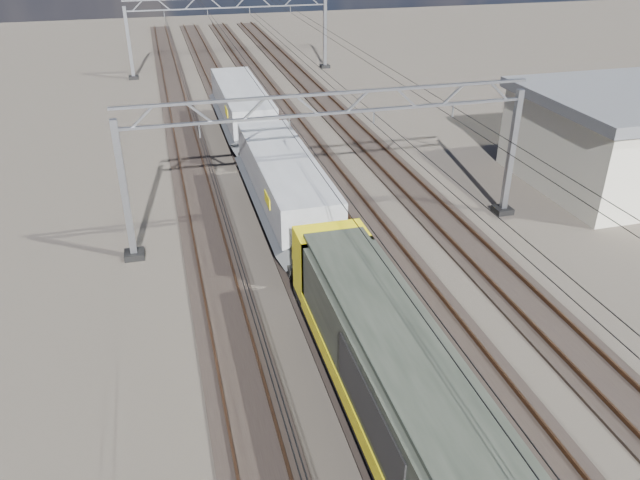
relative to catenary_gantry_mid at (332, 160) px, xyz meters
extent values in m
plane|color=black|center=(0.00, -4.00, -3.91)|extent=(160.00, 160.00, 0.00)
cube|color=black|center=(-6.00, -4.00, -3.85)|extent=(2.60, 140.00, 0.12)
cube|color=#503320|center=(-6.72, -4.00, -3.69)|extent=(0.08, 140.00, 0.16)
cube|color=#503320|center=(-5.28, -4.00, -3.69)|extent=(0.08, 140.00, 0.16)
cube|color=black|center=(-2.00, -4.00, -3.85)|extent=(2.60, 140.00, 0.12)
cube|color=#503320|center=(-2.72, -4.00, -3.69)|extent=(0.08, 140.00, 0.16)
cube|color=#503320|center=(-1.28, -4.00, -3.69)|extent=(0.08, 140.00, 0.16)
cube|color=black|center=(2.00, -4.00, -3.85)|extent=(2.60, 140.00, 0.12)
cube|color=#503320|center=(1.28, -4.00, -3.69)|extent=(0.08, 140.00, 0.16)
cube|color=#503320|center=(2.72, -4.00, -3.69)|extent=(0.08, 140.00, 0.16)
cube|color=black|center=(6.00, -4.00, -3.85)|extent=(2.60, 140.00, 0.12)
cube|color=#503320|center=(5.28, -4.00, -3.69)|extent=(0.08, 140.00, 0.16)
cube|color=#503320|center=(6.72, -4.00, -3.69)|extent=(0.08, 140.00, 0.16)
cube|color=gray|center=(-9.50, 0.00, -0.61)|extent=(0.30, 0.30, 6.60)
cube|color=gray|center=(9.50, 0.00, -0.61)|extent=(0.30, 0.30, 6.60)
cube|color=black|center=(-9.50, 0.00, -3.76)|extent=(0.90, 0.90, 0.30)
cube|color=black|center=(9.50, 0.00, -3.76)|extent=(0.90, 0.90, 0.30)
cube|color=gray|center=(0.00, 0.00, 3.14)|extent=(19.30, 0.18, 0.12)
cube|color=gray|center=(0.00, 0.00, 2.24)|extent=(19.30, 0.18, 0.12)
cube|color=gray|center=(-8.31, 0.00, 2.69)|extent=(1.03, 0.10, 0.94)
cube|color=gray|center=(-5.94, 0.00, 2.69)|extent=(1.03, 0.10, 0.94)
cube|color=gray|center=(-3.56, 0.00, 2.69)|extent=(1.03, 0.10, 0.94)
cube|color=gray|center=(-1.19, 0.00, 2.69)|extent=(1.03, 0.10, 0.94)
cube|color=gray|center=(1.19, 0.00, 2.69)|extent=(1.03, 0.10, 0.94)
cube|color=gray|center=(3.56, 0.00, 2.69)|extent=(1.03, 0.10, 0.94)
cube|color=gray|center=(5.94, 0.00, 2.69)|extent=(1.03, 0.10, 0.94)
cube|color=gray|center=(8.31, 0.00, 2.69)|extent=(1.03, 0.10, 0.94)
cube|color=gray|center=(-6.00, 0.00, 1.92)|extent=(0.06, 0.06, 0.65)
cube|color=gray|center=(-2.00, 0.00, 1.92)|extent=(0.06, 0.06, 0.65)
cube|color=gray|center=(2.00, 0.00, 1.92)|extent=(0.06, 0.06, 0.65)
cube|color=gray|center=(6.00, 0.00, 1.92)|extent=(0.06, 0.06, 0.65)
cube|color=gray|center=(-9.50, 36.00, -0.61)|extent=(0.30, 0.30, 6.60)
cube|color=gray|center=(9.50, 36.00, -0.61)|extent=(0.30, 0.30, 6.60)
cube|color=black|center=(-9.50, 36.00, -3.76)|extent=(0.90, 0.90, 0.30)
cube|color=black|center=(9.50, 36.00, -3.76)|extent=(0.90, 0.90, 0.30)
cube|color=gray|center=(0.00, 36.00, 2.24)|extent=(19.30, 0.18, 0.12)
cube|color=gray|center=(-8.31, 36.00, 2.69)|extent=(1.03, 0.10, 0.94)
cube|color=gray|center=(-5.94, 36.00, 2.69)|extent=(1.03, 0.10, 0.94)
cube|color=gray|center=(-3.56, 36.00, 2.69)|extent=(1.03, 0.10, 0.94)
cube|color=gray|center=(-1.19, 36.00, 2.69)|extent=(1.03, 0.10, 0.94)
cube|color=gray|center=(1.19, 36.00, 2.69)|extent=(1.03, 0.10, 0.94)
cube|color=gray|center=(3.56, 36.00, 2.69)|extent=(1.03, 0.10, 0.94)
cube|color=gray|center=(5.94, 36.00, 2.69)|extent=(1.03, 0.10, 0.94)
cube|color=gray|center=(8.31, 36.00, 2.69)|extent=(1.03, 0.10, 0.94)
cube|color=gray|center=(-6.00, 36.00, 1.92)|extent=(0.06, 0.06, 0.65)
cube|color=gray|center=(-2.00, 36.00, 1.92)|extent=(0.06, 0.06, 0.65)
cube|color=gray|center=(2.00, 36.00, 1.92)|extent=(0.06, 0.06, 0.65)
cube|color=gray|center=(6.00, 36.00, 1.92)|extent=(0.06, 0.06, 0.65)
cylinder|color=black|center=(-6.00, 4.00, 1.59)|extent=(0.03, 140.00, 0.03)
cylinder|color=black|center=(-6.00, 4.00, 2.09)|extent=(0.03, 140.00, 0.03)
cylinder|color=black|center=(-2.00, 4.00, 1.59)|extent=(0.03, 140.00, 0.03)
cylinder|color=black|center=(-2.00, 4.00, 2.09)|extent=(0.03, 140.00, 0.03)
cylinder|color=black|center=(2.00, 4.00, 1.59)|extent=(0.03, 140.00, 0.03)
cylinder|color=black|center=(2.00, 4.00, 2.09)|extent=(0.03, 140.00, 0.03)
cylinder|color=black|center=(6.00, 4.00, 1.59)|extent=(0.03, 140.00, 0.03)
cylinder|color=black|center=(6.00, 4.00, 2.09)|extent=(0.03, 140.00, 0.03)
cube|color=black|center=(-2.00, -9.73, -3.16)|extent=(2.20, 3.60, 0.60)
cube|color=black|center=(-2.00, -16.23, -2.78)|extent=(2.65, 20.00, 0.25)
cube|color=#252922|center=(-2.00, -16.23, -1.36)|extent=(2.65, 17.00, 2.60)
cube|color=yellow|center=(-3.34, -16.23, -2.36)|extent=(0.04, 17.00, 0.60)
cube|color=yellow|center=(-0.66, -16.23, -2.36)|extent=(0.04, 17.00, 0.60)
cube|color=black|center=(-3.35, -15.23, -1.01)|extent=(0.05, 5.00, 1.40)
cube|color=black|center=(-0.65, -15.23, -1.01)|extent=(0.05, 5.00, 1.40)
cube|color=#252922|center=(-2.00, -16.23, 0.01)|extent=(2.25, 18.00, 0.15)
cube|color=yellow|center=(-2.00, -7.13, -1.36)|extent=(2.65, 1.80, 2.60)
cube|color=yellow|center=(-2.00, -6.18, -0.86)|extent=(2.60, 0.46, 1.52)
cube|color=black|center=(-2.55, -6.08, -0.76)|extent=(0.85, 0.08, 0.75)
cube|color=black|center=(-1.45, -6.08, -0.76)|extent=(0.85, 0.08, 0.75)
cylinder|color=black|center=(-2.85, -5.93, -2.76)|extent=(0.36, 0.50, 0.36)
cylinder|color=black|center=(-1.15, -5.93, -2.76)|extent=(0.36, 0.50, 0.36)
cylinder|color=white|center=(-2.60, -6.03, -2.16)|extent=(0.20, 0.08, 0.20)
cylinder|color=white|center=(-1.40, -6.03, -2.16)|extent=(0.20, 0.08, 0.20)
cube|color=black|center=(-2.00, -3.03, -3.19)|extent=(2.20, 2.60, 0.55)
cube|color=black|center=(-2.00, 5.97, -3.19)|extent=(2.20, 2.60, 0.55)
cube|color=black|center=(-2.00, 1.47, -2.83)|extent=(2.40, 13.00, 0.20)
cube|color=gray|center=(-2.00, 1.47, -1.11)|extent=(2.80, 12.00, 1.80)
cube|color=#414448|center=(-2.95, 1.47, -2.36)|extent=(1.48, 12.00, 1.36)
cube|color=#414448|center=(-1.05, 1.47, -2.36)|extent=(1.48, 12.00, 1.36)
cube|color=yellow|center=(-3.42, -1.53, -1.01)|extent=(0.04, 1.20, 0.50)
cube|color=black|center=(-2.00, 11.17, -3.19)|extent=(2.20, 2.60, 0.55)
cube|color=black|center=(-2.00, 20.17, -3.19)|extent=(2.20, 2.60, 0.55)
cube|color=black|center=(-2.00, 15.67, -2.83)|extent=(2.40, 13.00, 0.20)
cube|color=gray|center=(-2.00, 15.67, -1.11)|extent=(2.80, 12.00, 1.80)
cube|color=#414448|center=(-2.95, 15.67, -2.36)|extent=(1.48, 12.00, 1.36)
cube|color=#414448|center=(-1.05, 15.67, -2.36)|extent=(1.48, 12.00, 1.36)
cube|color=yellow|center=(-3.42, 12.67, -1.01)|extent=(0.04, 1.20, 0.50)
camera|label=1|loc=(-7.65, -26.60, 10.36)|focal=35.00mm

